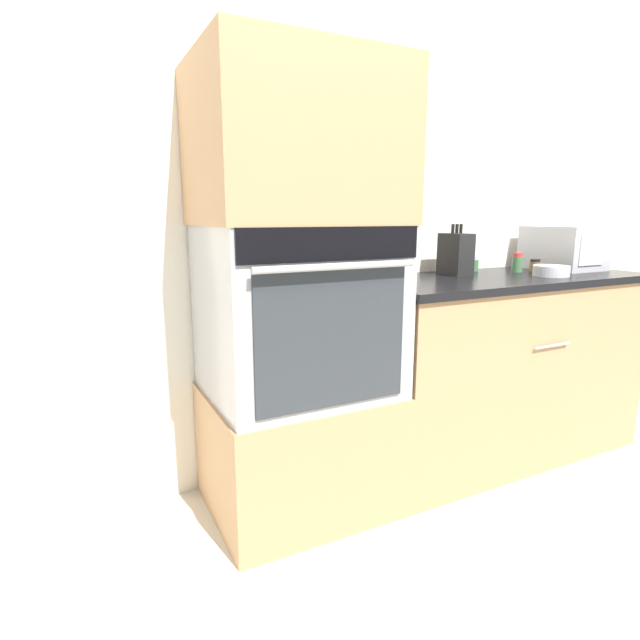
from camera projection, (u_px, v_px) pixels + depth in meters
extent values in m
plane|color=beige|center=(410.00, 516.00, 2.05)|extent=(12.00, 12.00, 0.00)
cube|color=silver|center=(339.00, 207.00, 2.34)|extent=(8.00, 0.05, 2.50)
cube|color=#A87F56|center=(299.00, 448.00, 2.10)|extent=(0.73, 0.60, 0.51)
cube|color=#9EA0A5|center=(298.00, 311.00, 1.98)|extent=(0.71, 0.59, 0.67)
cube|color=black|center=(334.00, 244.00, 1.66)|extent=(0.68, 0.01, 0.11)
cube|color=#33E54C|center=(334.00, 244.00, 1.66)|extent=(0.09, 0.00, 0.03)
cube|color=#282D33|center=(333.00, 339.00, 1.73)|extent=(0.58, 0.01, 0.49)
cylinder|color=#9EA0A5|center=(338.00, 266.00, 1.65)|extent=(0.60, 0.02, 0.02)
cube|color=#A87F56|center=(296.00, 145.00, 1.85)|extent=(0.73, 0.60, 0.58)
cube|color=#A87F56|center=(496.00, 369.00, 2.55)|extent=(1.49, 0.60, 0.89)
cube|color=black|center=(503.00, 279.00, 2.45)|extent=(1.51, 0.63, 0.03)
cylinder|color=#B7B7BC|center=(552.00, 346.00, 2.24)|extent=(0.22, 0.01, 0.01)
cube|color=#B2B5BA|center=(563.00, 248.00, 2.72)|extent=(0.30, 0.36, 0.23)
cube|color=silver|center=(592.00, 250.00, 2.55)|extent=(0.19, 0.01, 0.16)
cube|color=black|center=(456.00, 254.00, 2.45)|extent=(0.10, 0.16, 0.20)
cylinder|color=black|center=(453.00, 229.00, 2.41)|extent=(0.02, 0.02, 0.04)
cylinder|color=black|center=(457.00, 229.00, 2.43)|extent=(0.02, 0.02, 0.04)
cylinder|color=black|center=(461.00, 229.00, 2.44)|extent=(0.02, 0.02, 0.04)
cylinder|color=silver|center=(551.00, 271.00, 2.42)|extent=(0.17, 0.17, 0.05)
cylinder|color=brown|center=(535.00, 267.00, 2.63)|extent=(0.06, 0.06, 0.05)
cylinder|color=black|center=(535.00, 260.00, 2.62)|extent=(0.05, 0.05, 0.01)
cylinder|color=#427047|center=(517.00, 265.00, 2.60)|extent=(0.05, 0.05, 0.08)
cylinder|color=red|center=(518.00, 255.00, 2.59)|extent=(0.05, 0.05, 0.02)
cylinder|color=#427047|center=(474.00, 265.00, 2.64)|extent=(0.05, 0.05, 0.06)
cylinder|color=#B7B7BC|center=(474.00, 258.00, 2.63)|extent=(0.05, 0.05, 0.02)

